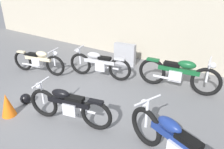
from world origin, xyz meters
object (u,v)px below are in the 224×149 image
(traffic_cone, at_px, (7,105))
(motorcycle_cream, at_px, (39,61))
(motorcycle_silver, at_px, (99,64))
(helmet, at_px, (26,99))
(stone_marker, at_px, (125,54))
(motorcycle_blue, at_px, (176,145))
(motorcycle_green, at_px, (179,74))
(motorcycle_black, at_px, (68,106))

(traffic_cone, relative_size, motorcycle_cream, 0.29)
(motorcycle_silver, bearing_deg, motorcycle_cream, 11.39)
(helmet, bearing_deg, motorcycle_cream, 130.90)
(helmet, xyz_separation_m, motorcycle_silver, (0.57, 2.25, 0.31))
(stone_marker, xyz_separation_m, motorcycle_cream, (-1.90, -2.20, 0.03))
(stone_marker, relative_size, motorcycle_cream, 0.41)
(motorcycle_blue, xyz_separation_m, motorcycle_green, (-0.85, 2.66, 0.02))
(stone_marker, xyz_separation_m, motorcycle_green, (2.18, -0.77, 0.10))
(motorcycle_blue, height_order, motorcycle_green, motorcycle_green)
(motorcycle_green, bearing_deg, stone_marker, 153.75)
(motorcycle_blue, bearing_deg, motorcycle_silver, -12.78)
(helmet, height_order, motorcycle_cream, motorcycle_cream)
(motorcycle_green, xyz_separation_m, motorcycle_black, (-1.42, -2.77, -0.06))
(motorcycle_green, relative_size, motorcycle_cream, 1.19)
(helmet, relative_size, motorcycle_silver, 0.13)
(stone_marker, relative_size, motorcycle_blue, 0.38)
(motorcycle_black, bearing_deg, stone_marker, -91.33)
(helmet, bearing_deg, motorcycle_blue, 2.69)
(traffic_cone, distance_m, motorcycle_silver, 2.83)
(stone_marker, relative_size, helmet, 3.01)
(motorcycle_cream, relative_size, motorcycle_silver, 0.95)
(stone_marker, bearing_deg, helmet, -100.70)
(stone_marker, distance_m, motorcycle_blue, 4.58)
(motorcycle_black, bearing_deg, motorcycle_silver, -81.82)
(stone_marker, height_order, motorcycle_blue, motorcycle_blue)
(stone_marker, distance_m, motorcycle_black, 3.62)
(motorcycle_blue, bearing_deg, motorcycle_cream, 6.67)
(motorcycle_cream, bearing_deg, helmet, -63.51)
(traffic_cone, bearing_deg, helmet, 103.32)
(helmet, bearing_deg, stone_marker, 79.30)
(stone_marker, bearing_deg, motorcycle_green, -19.39)
(motorcycle_green, height_order, motorcycle_cream, motorcycle_green)
(traffic_cone, bearing_deg, motorcycle_blue, 11.14)
(stone_marker, bearing_deg, motorcycle_blue, -48.51)
(motorcycle_blue, xyz_separation_m, motorcycle_cream, (-4.94, 1.23, -0.05))
(helmet, distance_m, motorcycle_blue, 3.74)
(traffic_cone, relative_size, motorcycle_blue, 0.27)
(stone_marker, xyz_separation_m, motorcycle_black, (0.76, -3.54, 0.04))
(stone_marker, height_order, traffic_cone, stone_marker)
(traffic_cone, height_order, motorcycle_green, motorcycle_green)
(helmet, distance_m, traffic_cone, 0.57)
(traffic_cone, bearing_deg, motorcycle_black, 24.41)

